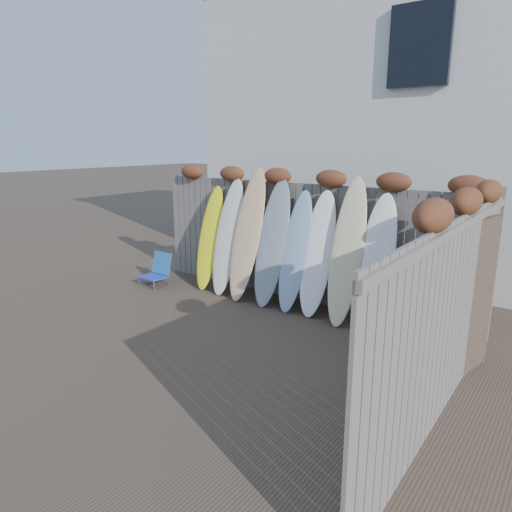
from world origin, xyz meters
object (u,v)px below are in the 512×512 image
Objects in this scene: beach_chair at (158,270)px; lattice_panel at (469,302)px; wooden_crate at (416,349)px; surfboard_0 at (210,238)px.

lattice_panel is at bearing -3.50° from beach_chair.
lattice_panel is at bearing 46.59° from wooden_crate.
surfboard_0 is (-4.64, 0.83, 0.02)m from lattice_panel.
lattice_panel reaches higher than beach_chair.
wooden_crate is (5.15, -0.77, 0.11)m from beach_chair.
beach_chair is 5.61m from lattice_panel.
wooden_crate is 0.41× the size of surfboard_0.
surfboard_0 reaches higher than wooden_crate.
surfboard_0 is at bearing -178.75° from lattice_panel.
surfboard_0 reaches higher than lattice_panel.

